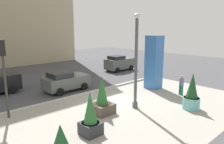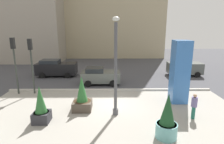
{
  "view_description": "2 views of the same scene",
  "coord_description": "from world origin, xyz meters",
  "px_view_note": "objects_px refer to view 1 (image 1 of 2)",
  "views": [
    {
      "loc": [
        -10.2,
        -10.72,
        5.35
      ],
      "look_at": [
        0.46,
        0.85,
        2.09
      ],
      "focal_mm": 34.6,
      "sensor_mm": 36.0,
      "label": 1
    },
    {
      "loc": [
        -0.01,
        -13.09,
        5.73
      ],
      "look_at": [
        0.15,
        1.04,
        2.24
      ],
      "focal_mm": 30.5,
      "sensor_mm": 36.0,
      "label": 2
    }
  ],
  "objects_px": {
    "potted_plant_near_right": "(192,94)",
    "art_pillar_blue": "(154,62)",
    "traffic_light_corner": "(4,67)",
    "car_curb_west": "(119,63)",
    "potted_plant_by_pillar": "(102,100)",
    "pedestrian_by_curb": "(181,84)",
    "potted_plant_curbside": "(90,116)",
    "lamp_post": "(136,64)",
    "car_passing_lane": "(65,81)"
  },
  "relations": [
    {
      "from": "potted_plant_near_right",
      "to": "pedestrian_by_curb",
      "type": "distance_m",
      "value": 3.09
    },
    {
      "from": "potted_plant_by_pillar",
      "to": "car_curb_west",
      "type": "relative_size",
      "value": 0.63
    },
    {
      "from": "potted_plant_by_pillar",
      "to": "potted_plant_near_right",
      "type": "relative_size",
      "value": 0.99
    },
    {
      "from": "traffic_light_corner",
      "to": "car_curb_west",
      "type": "relative_size",
      "value": 1.21
    },
    {
      "from": "car_curb_west",
      "to": "potted_plant_near_right",
      "type": "bearing_deg",
      "value": -114.3
    },
    {
      "from": "art_pillar_blue",
      "to": "potted_plant_curbside",
      "type": "height_order",
      "value": "art_pillar_blue"
    },
    {
      "from": "lamp_post",
      "to": "potted_plant_by_pillar",
      "type": "relative_size",
      "value": 2.57
    },
    {
      "from": "lamp_post",
      "to": "potted_plant_by_pillar",
      "type": "xyz_separation_m",
      "value": [
        -2.28,
        0.76,
        -2.12
      ]
    },
    {
      "from": "potted_plant_by_pillar",
      "to": "traffic_light_corner",
      "type": "height_order",
      "value": "traffic_light_corner"
    },
    {
      "from": "potted_plant_near_right",
      "to": "art_pillar_blue",
      "type": "bearing_deg",
      "value": 64.73
    },
    {
      "from": "lamp_post",
      "to": "car_passing_lane",
      "type": "bearing_deg",
      "value": 101.38
    },
    {
      "from": "potted_plant_by_pillar",
      "to": "potted_plant_near_right",
      "type": "bearing_deg",
      "value": -35.41
    },
    {
      "from": "potted_plant_near_right",
      "to": "pedestrian_by_curb",
      "type": "bearing_deg",
      "value": 41.94
    },
    {
      "from": "potted_plant_curbside",
      "to": "traffic_light_corner",
      "type": "bearing_deg",
      "value": 115.16
    },
    {
      "from": "potted_plant_curbside",
      "to": "traffic_light_corner",
      "type": "height_order",
      "value": "traffic_light_corner"
    },
    {
      "from": "potted_plant_curbside",
      "to": "pedestrian_by_curb",
      "type": "relative_size",
      "value": 1.39
    },
    {
      "from": "art_pillar_blue",
      "to": "traffic_light_corner",
      "type": "distance_m",
      "value": 11.9
    },
    {
      "from": "potted_plant_by_pillar",
      "to": "potted_plant_near_right",
      "type": "xyz_separation_m",
      "value": [
        4.84,
        -3.44,
        0.1
      ]
    },
    {
      "from": "potted_plant_curbside",
      "to": "car_passing_lane",
      "type": "relative_size",
      "value": 0.59
    },
    {
      "from": "art_pillar_blue",
      "to": "car_passing_lane",
      "type": "relative_size",
      "value": 1.22
    },
    {
      "from": "car_curb_west",
      "to": "pedestrian_by_curb",
      "type": "distance_m",
      "value": 11.09
    },
    {
      "from": "lamp_post",
      "to": "car_passing_lane",
      "type": "distance_m",
      "value": 7.22
    },
    {
      "from": "potted_plant_near_right",
      "to": "traffic_light_corner",
      "type": "height_order",
      "value": "traffic_light_corner"
    },
    {
      "from": "lamp_post",
      "to": "traffic_light_corner",
      "type": "xyz_separation_m",
      "value": [
        -6.87,
        4.09,
        0.1
      ]
    },
    {
      "from": "car_curb_west",
      "to": "lamp_post",
      "type": "bearing_deg",
      "value": -129.76
    },
    {
      "from": "traffic_light_corner",
      "to": "car_passing_lane",
      "type": "xyz_separation_m",
      "value": [
        5.51,
        2.65,
        -2.29
      ]
    },
    {
      "from": "pedestrian_by_curb",
      "to": "car_passing_lane",
      "type": "bearing_deg",
      "value": 130.2
    },
    {
      "from": "potted_plant_by_pillar",
      "to": "pedestrian_by_curb",
      "type": "height_order",
      "value": "potted_plant_by_pillar"
    },
    {
      "from": "car_passing_lane",
      "to": "potted_plant_by_pillar",
      "type": "bearing_deg",
      "value": -98.74
    },
    {
      "from": "lamp_post",
      "to": "art_pillar_blue",
      "type": "distance_m",
      "value": 5.34
    },
    {
      "from": "potted_plant_by_pillar",
      "to": "potted_plant_curbside",
      "type": "relative_size",
      "value": 1.06
    },
    {
      "from": "potted_plant_near_right",
      "to": "car_curb_west",
      "type": "distance_m",
      "value": 13.84
    },
    {
      "from": "potted_plant_near_right",
      "to": "pedestrian_by_curb",
      "type": "xyz_separation_m",
      "value": [
        2.3,
        2.06,
        -0.11
      ]
    },
    {
      "from": "lamp_post",
      "to": "potted_plant_near_right",
      "type": "relative_size",
      "value": 2.54
    },
    {
      "from": "car_curb_west",
      "to": "potted_plant_by_pillar",
      "type": "bearing_deg",
      "value": -138.97
    },
    {
      "from": "lamp_post",
      "to": "art_pillar_blue",
      "type": "height_order",
      "value": "lamp_post"
    },
    {
      "from": "potted_plant_near_right",
      "to": "potted_plant_curbside",
      "type": "distance_m",
      "value": 7.27
    },
    {
      "from": "traffic_light_corner",
      "to": "car_curb_west",
      "type": "xyz_separation_m",
      "value": [
        15.13,
        5.84,
        -2.17
      ]
    },
    {
      "from": "car_curb_west",
      "to": "pedestrian_by_curb",
      "type": "height_order",
      "value": "car_curb_west"
    },
    {
      "from": "lamp_post",
      "to": "potted_plant_by_pillar",
      "type": "distance_m",
      "value": 3.2
    },
    {
      "from": "lamp_post",
      "to": "car_curb_west",
      "type": "distance_m",
      "value": 13.09
    },
    {
      "from": "car_passing_lane",
      "to": "car_curb_west",
      "type": "bearing_deg",
      "value": 18.35
    },
    {
      "from": "potted_plant_near_right",
      "to": "potted_plant_curbside",
      "type": "bearing_deg",
      "value": 166.31
    },
    {
      "from": "lamp_post",
      "to": "traffic_light_corner",
      "type": "height_order",
      "value": "lamp_post"
    },
    {
      "from": "art_pillar_blue",
      "to": "car_curb_west",
      "type": "xyz_separation_m",
      "value": [
        3.42,
        7.8,
        -1.38
      ]
    },
    {
      "from": "lamp_post",
      "to": "potted_plant_near_right",
      "type": "height_order",
      "value": "lamp_post"
    },
    {
      "from": "potted_plant_near_right",
      "to": "potted_plant_curbside",
      "type": "relative_size",
      "value": 1.07
    },
    {
      "from": "traffic_light_corner",
      "to": "car_passing_lane",
      "type": "height_order",
      "value": "traffic_light_corner"
    },
    {
      "from": "potted_plant_curbside",
      "to": "pedestrian_by_curb",
      "type": "bearing_deg",
      "value": 2.11
    },
    {
      "from": "potted_plant_near_right",
      "to": "traffic_light_corner",
      "type": "xyz_separation_m",
      "value": [
        -9.43,
        6.77,
        2.12
      ]
    }
  ]
}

